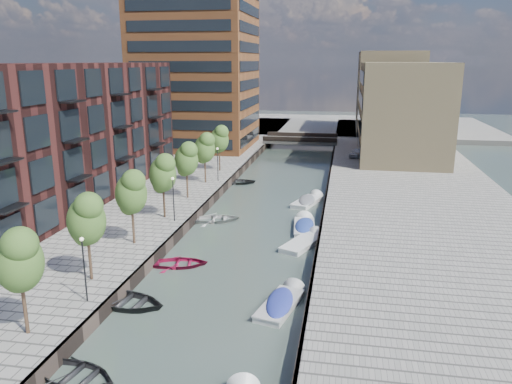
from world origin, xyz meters
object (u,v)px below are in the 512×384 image
(tree_5, at_px, (205,147))
(tree_4, at_px, (186,158))
(car, at_px, (358,153))
(motorboat_3, at_px, (304,226))
(sloop_2, at_px, (181,266))
(motorboat_2, at_px, (306,243))
(tree_2, at_px, (131,191))
(sloop_0, at_px, (127,306))
(bridge, at_px, (301,140))
(tree_3, at_px, (163,172))
(sloop_4, at_px, (238,183))
(tree_1, at_px, (86,218))
(tree_6, at_px, (219,138))
(sloop_3, at_px, (217,221))
(motorboat_0, at_px, (282,302))
(sloop_1, at_px, (76,379))
(motorboat_4, at_px, (309,201))
(tree_0, at_px, (18,258))

(tree_5, bearing_deg, tree_4, -90.00)
(car, bearing_deg, motorboat_3, -79.15)
(sloop_2, distance_m, motorboat_2, 11.09)
(tree_2, height_order, car, tree_2)
(sloop_0, bearing_deg, bridge, 2.78)
(tree_3, bearing_deg, sloop_4, 80.32)
(bridge, relative_size, tree_1, 2.18)
(tree_3, height_order, motorboat_3, tree_3)
(tree_6, height_order, sloop_3, tree_6)
(tree_6, xyz_separation_m, motorboat_0, (12.89, -34.56, -5.10))
(tree_2, height_order, sloop_1, tree_2)
(bridge, distance_m, tree_5, 34.30)
(tree_4, xyz_separation_m, motorboat_4, (12.71, 3.65, -5.09))
(sloop_1, height_order, motorboat_3, motorboat_3)
(tree_1, xyz_separation_m, tree_2, (0.00, 7.00, 0.00))
(tree_3, xyz_separation_m, sloop_3, (4.34, 2.53, -5.31))
(tree_4, distance_m, sloop_3, 8.18)
(tree_6, bearing_deg, sloop_0, -85.13)
(tree_0, xyz_separation_m, tree_3, (0.00, 21.00, 0.00))
(sloop_4, relative_size, motorboat_3, 0.83)
(sloop_0, height_order, motorboat_3, motorboat_3)
(tree_3, relative_size, sloop_2, 1.42)
(sloop_3, distance_m, car, 34.33)
(sloop_2, bearing_deg, tree_6, -4.04)
(motorboat_2, bearing_deg, tree_6, 120.14)
(bridge, height_order, sloop_3, bridge)
(tree_6, bearing_deg, sloop_4, -42.27)
(tree_2, xyz_separation_m, tree_6, (0.00, 28.00, 0.00))
(bridge, distance_m, sloop_0, 62.62)
(sloop_4, bearing_deg, sloop_1, 169.84)
(sloop_4, relative_size, motorboat_4, 0.80)
(sloop_2, height_order, car, car)
(tree_5, relative_size, motorboat_3, 1.08)
(tree_1, relative_size, tree_2, 1.00)
(motorboat_4, bearing_deg, motorboat_2, -86.72)
(sloop_4, height_order, motorboat_4, motorboat_4)
(motorboat_3, bearing_deg, tree_2, -145.34)
(sloop_0, height_order, sloop_3, sloop_0)
(motorboat_0, distance_m, car, 47.73)
(tree_2, relative_size, motorboat_0, 1.10)
(tree_3, relative_size, car, 1.47)
(sloop_0, xyz_separation_m, car, (15.24, 49.20, 1.69))
(tree_2, distance_m, sloop_0, 10.39)
(tree_1, bearing_deg, tree_4, 90.00)
(tree_2, bearing_deg, motorboat_3, 34.66)
(tree_6, bearing_deg, sloop_1, -85.04)
(sloop_2, relative_size, motorboat_2, 0.75)
(tree_0, height_order, motorboat_3, tree_0)
(sloop_4, xyz_separation_m, car, (15.24, 15.65, 1.69))
(bridge, bearing_deg, tree_2, -98.95)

